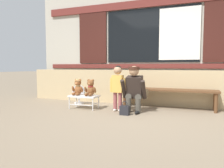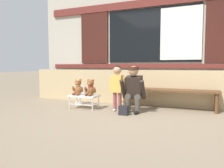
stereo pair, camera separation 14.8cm
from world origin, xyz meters
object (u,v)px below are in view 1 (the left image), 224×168
at_px(adult_crouching, 135,89).
at_px(floor_fan, 79,95).
at_px(teddy_bear_with_hat, 78,87).
at_px(handbag_on_ground, 125,110).
at_px(teddy_bear_plain, 90,88).
at_px(wooden_bench_long, 168,92).
at_px(child_standing, 118,83).
at_px(small_display_bench, 84,97).

bearing_deg(adult_crouching, floor_fan, 165.05).
height_order(teddy_bear_with_hat, handbag_on_ground, teddy_bear_with_hat).
distance_m(teddy_bear_plain, adult_crouching, 1.00).
xyz_separation_m(teddy_bear_plain, handbag_on_ground, (0.88, -0.29, -0.37)).
height_order(wooden_bench_long, teddy_bear_with_hat, teddy_bear_with_hat).
xyz_separation_m(teddy_bear_with_hat, floor_fan, (-0.25, 0.47, -0.23)).
bearing_deg(floor_fan, child_standing, -20.73).
relative_size(teddy_bear_plain, adult_crouching, 0.38).
distance_m(handbag_on_ground, floor_fan, 1.64).
relative_size(wooden_bench_long, child_standing, 2.19).
bearing_deg(child_standing, floor_fan, 159.27).
xyz_separation_m(teddy_bear_plain, child_standing, (0.63, 0.01, 0.13)).
bearing_deg(handbag_on_ground, teddy_bear_plain, 162.08).
bearing_deg(teddy_bear_plain, child_standing, 1.15).
distance_m(teddy_bear_plain, handbag_on_ground, 1.00).
relative_size(wooden_bench_long, teddy_bear_plain, 5.78).
xyz_separation_m(teddy_bear_plain, adult_crouching, (1.00, 0.05, 0.02)).
xyz_separation_m(wooden_bench_long, teddy_bear_plain, (-1.58, -0.69, 0.09)).
distance_m(teddy_bear_with_hat, adult_crouching, 1.32).
distance_m(teddy_bear_with_hat, child_standing, 0.96).
bearing_deg(child_standing, teddy_bear_plain, -178.85).
bearing_deg(adult_crouching, teddy_bear_with_hat, -177.86).
distance_m(child_standing, adult_crouching, 0.38).
bearing_deg(handbag_on_ground, teddy_bear_with_hat, 166.61).
bearing_deg(wooden_bench_long, small_display_bench, -158.42).
relative_size(small_display_bench, child_standing, 0.67).
xyz_separation_m(small_display_bench, teddy_bear_with_hat, (-0.16, 0.00, 0.21)).
xyz_separation_m(wooden_bench_long, floor_fan, (-2.15, -0.22, -0.13)).
distance_m(small_display_bench, teddy_bear_with_hat, 0.26).
relative_size(child_standing, handbag_on_ground, 3.52).
bearing_deg(handbag_on_ground, small_display_bench, 164.76).
bearing_deg(handbag_on_ground, floor_fan, 152.58).
bearing_deg(teddy_bear_plain, adult_crouching, 2.87).
relative_size(teddy_bear_with_hat, floor_fan, 0.76).
height_order(small_display_bench, teddy_bear_plain, teddy_bear_plain).
distance_m(wooden_bench_long, handbag_on_ground, 1.23).
height_order(handbag_on_ground, floor_fan, floor_fan).
bearing_deg(small_display_bench, child_standing, 1.02).
bearing_deg(wooden_bench_long, floor_fan, -174.18).
height_order(wooden_bench_long, floor_fan, floor_fan).
bearing_deg(handbag_on_ground, adult_crouching, 71.60).
bearing_deg(small_display_bench, teddy_bear_plain, 0.51).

